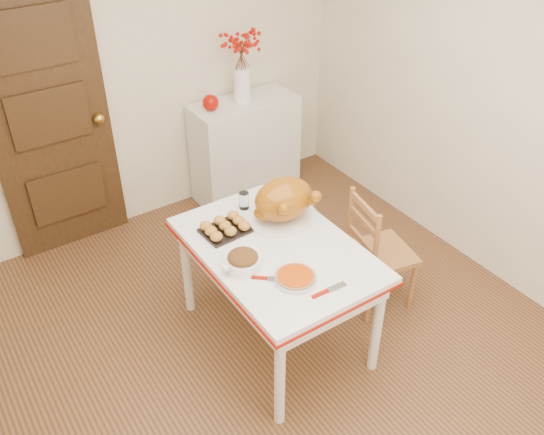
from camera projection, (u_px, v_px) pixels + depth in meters
floor at (287, 356)px, 3.77m from camera, size 3.50×4.00×0.00m
wall_back at (136, 72)px, 4.41m from camera, size 3.50×0.00×2.50m
wall_right at (509, 111)px, 3.84m from camera, size 0.00×4.00×2.50m
door_back at (50, 123)px, 4.19m from camera, size 0.85×0.06×2.06m
sideboard at (245, 149)px, 5.08m from camera, size 0.89×0.40×0.89m
kitchen_table at (276, 294)px, 3.70m from camera, size 0.86×1.26×0.75m
chair_oak at (382, 251)px, 3.95m from camera, size 0.46×0.46×0.88m
berry_vase at (242, 67)px, 4.65m from camera, size 0.30×0.30×0.59m
apple at (210, 103)px, 4.65m from camera, size 0.13×0.13×0.13m
turkey_platter at (284, 201)px, 3.62m from camera, size 0.49×0.41×0.28m
pumpkin_pie at (295, 277)px, 3.22m from camera, size 0.25×0.25×0.05m
stuffing_dish at (243, 261)px, 3.30m from camera, size 0.30×0.27×0.10m
rolls_tray at (225, 227)px, 3.58m from camera, size 0.29×0.23×0.07m
pie_server at (329, 290)px, 3.16m from camera, size 0.22×0.07×0.01m
carving_knife at (274, 279)px, 3.24m from camera, size 0.23×0.20×0.01m
drinking_glass at (244, 200)px, 3.78m from camera, size 0.08×0.08×0.11m
shaker_pair at (276, 192)px, 3.89m from camera, size 0.09×0.05×0.08m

